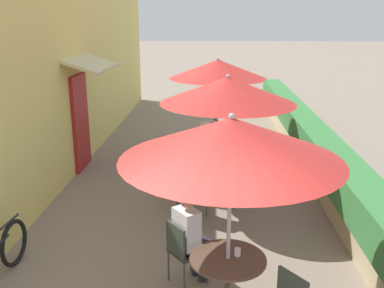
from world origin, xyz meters
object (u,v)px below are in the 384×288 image
Objects in this scene: cafe_chair_mid_left at (253,168)px; seated_patron_mid_right at (190,178)px; seated_patron_near_left at (190,234)px; cafe_chair_far_right at (213,142)px; patio_umbrella_mid at (228,90)px; patio_table_near at (228,272)px; patio_umbrella_near at (231,139)px; patio_table_mid at (226,176)px; coffee_cup_mid at (224,163)px; coffee_cup_near at (237,252)px; coffee_cup_far at (212,124)px; patio_umbrella_far at (218,69)px; patio_table_far at (217,132)px; cafe_chair_far_left at (220,126)px; cafe_chair_mid_right at (194,189)px; cafe_chair_near_left at (183,248)px.

seated_patron_mid_right is at bearing 1.53° from cafe_chair_mid_left.
seated_patron_near_left reaches higher than cafe_chair_far_right.
patio_umbrella_mid is 2.80m from cafe_chair_far_right.
patio_umbrella_near is at bearing -80.54° from patio_table_near.
patio_table_near is 3.01m from patio_table_mid.
patio_umbrella_mid is at bearing -2.64° from seated_patron_mid_right.
patio_umbrella_mid is 1.33m from coffee_cup_mid.
coffee_cup_near is 5.94m from coffee_cup_far.
coffee_cup_near is at bearing -88.20° from patio_umbrella_far.
patio_umbrella_near is 3.37m from coffee_cup_mid.
patio_table_far is at bearing -115.02° from cafe_chair_mid_left.
coffee_cup_far is at bearing -0.83° from cafe_chair_far_left.
coffee_cup_near is 0.10× the size of cafe_chair_mid_right.
cafe_chair_mid_right is at bearing -134.15° from patio_umbrella_mid.
cafe_chair_far_right is (0.30, 2.85, 0.00)m from cafe_chair_mid_right.
cafe_chair_near_left reaches higher than patio_table_near.
seated_patron_near_left reaches higher than coffee_cup_near.
patio_umbrella_near reaches higher than seated_patron_mid_right.
cafe_chair_far_left is at bearing 43.43° from cafe_chair_mid_right.
coffee_cup_near is 0.11× the size of patio_table_mid.
patio_umbrella_mid is 2.77× the size of patio_table_far.
patio_table_near is 0.98× the size of cafe_chair_mid_right.
patio_umbrella_near is at bearing 12.81° from cafe_chair_far_left.
patio_umbrella_mid is 1.90× the size of seated_patron_mid_right.
coffee_cup_near is (0.11, 0.05, -1.32)m from patio_umbrella_near.
cafe_chair_far_left is (0.47, 6.22, -0.17)m from seated_patron_near_left.
patio_table_far is (-0.19, 6.02, -0.22)m from coffee_cup_near.
patio_umbrella_mid is 2.73× the size of cafe_chair_mid_right.
patio_table_near is at bearing -153.53° from coffee_cup_near.
coffee_cup_far is at bearing 94.88° from patio_table_mid.
seated_patron_mid_right is (-0.55, 2.54, 0.13)m from patio_table_near.
seated_patron_mid_right is 13.89× the size of coffee_cup_mid.
cafe_chair_far_right reaches higher than patio_table_near.
patio_umbrella_far reaches higher than patio_table_mid.
cafe_chair_near_left is 1.91m from cafe_chair_mid_right.
cafe_chair_mid_right is (-0.58, 2.40, -0.26)m from coffee_cup_near.
cafe_chair_far_right reaches higher than coffee_cup_far.
patio_umbrella_far reaches higher than coffee_cup_far.
cafe_chair_mid_left is at bearing 45.85° from patio_table_mid.
coffee_cup_near is at bearing 13.67° from cafe_chair_near_left.
patio_table_near is 0.98× the size of cafe_chair_near_left.
cafe_chair_mid_left is 2.60m from patio_table_far.
patio_umbrella_mid reaches higher than seated_patron_mid_right.
patio_table_near is at bearing 5.69° from cafe_chair_near_left.
cafe_chair_near_left is at bearing 134.37° from patio_table_near.
coffee_cup_near is 1.00× the size of coffee_cup_far.
cafe_chair_mid_right is 2.87m from cafe_chair_far_right.
patio_umbrella_far is at bearing 90.78° from patio_table_near.
cafe_chair_near_left is 2.00m from seated_patron_mid_right.
patio_table_mid is 0.36× the size of patio_umbrella_far.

